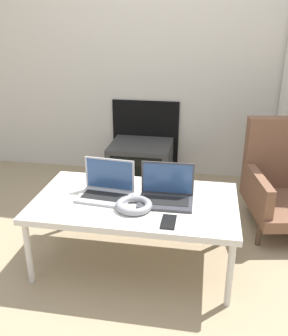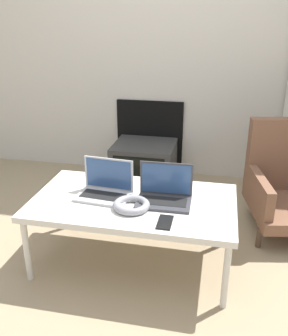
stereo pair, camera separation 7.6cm
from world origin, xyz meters
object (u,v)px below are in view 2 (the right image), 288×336
phone (165,222)px  tv (144,163)px  laptop_left (105,188)px  headphones (131,205)px  laptop_right (165,193)px

phone → tv: size_ratio=0.27×
laptop_left → headphones: bearing=-28.6°
phone → headphones: bearing=150.4°
phone → tv: phone is taller
laptop_right → tv: 1.27m
laptop_left → headphones: (0.19, -0.13, -0.03)m
laptop_left → laptop_right: (0.36, 0.00, 0.00)m
laptop_right → phone: (0.04, -0.25, -0.04)m
headphones → tv: 1.35m
laptop_left → headphones: laptop_left is taller
headphones → phone: bearing=-29.6°
laptop_right → tv: size_ratio=0.58×
laptop_left → phone: (0.40, -0.25, -0.04)m
headphones → laptop_right: bearing=37.8°
tv → laptop_right: bearing=-72.7°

